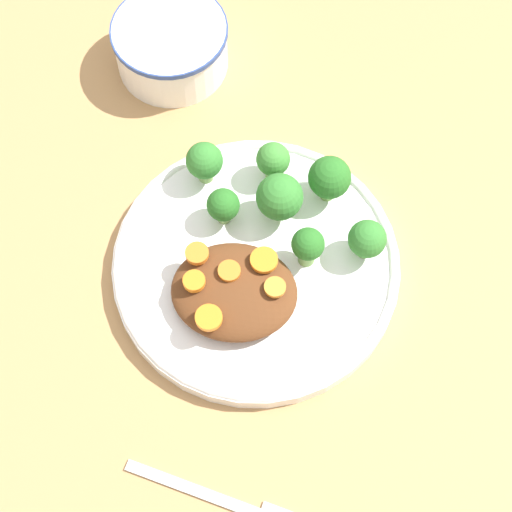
# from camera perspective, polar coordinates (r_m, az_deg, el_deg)

# --- Properties ---
(ground_plane) EXTENTS (4.00, 4.00, 0.00)m
(ground_plane) POSITION_cam_1_polar(r_m,az_deg,el_deg) (0.85, 0.00, -0.95)
(ground_plane) COLOR tan
(plate) EXTENTS (0.28, 0.28, 0.02)m
(plate) POSITION_cam_1_polar(r_m,az_deg,el_deg) (0.84, 0.00, -0.61)
(plate) COLOR white
(plate) RESTS_ON ground_plane
(dip_bowl) EXTENTS (0.13, 0.13, 0.06)m
(dip_bowl) POSITION_cam_1_polar(r_m,az_deg,el_deg) (0.96, -5.70, 13.87)
(dip_bowl) COLOR white
(dip_bowl) RESTS_ON ground_plane
(stew_mound) EXTENTS (0.12, 0.10, 0.03)m
(stew_mound) POSITION_cam_1_polar(r_m,az_deg,el_deg) (0.81, -1.47, -2.39)
(stew_mound) COLOR #5B3319
(stew_mound) RESTS_ON plate
(broccoli_floret_0) EXTENTS (0.04, 0.04, 0.06)m
(broccoli_floret_0) POSITION_cam_1_polar(r_m,az_deg,el_deg) (0.84, 4.92, 5.19)
(broccoli_floret_0) COLOR #759E51
(broccoli_floret_0) RESTS_ON plate
(broccoli_floret_1) EXTENTS (0.04, 0.04, 0.05)m
(broccoli_floret_1) POSITION_cam_1_polar(r_m,az_deg,el_deg) (0.85, -3.46, 6.30)
(broccoli_floret_1) COLOR #759E51
(broccoli_floret_1) RESTS_ON plate
(broccoli_floret_2) EXTENTS (0.05, 0.05, 0.06)m
(broccoli_floret_2) POSITION_cam_1_polar(r_m,az_deg,el_deg) (0.83, 1.58, 3.93)
(broccoli_floret_2) COLOR #7FA85B
(broccoli_floret_2) RESTS_ON plate
(broccoli_floret_3) EXTENTS (0.04, 0.04, 0.05)m
(broccoli_floret_3) POSITION_cam_1_polar(r_m,az_deg,el_deg) (0.82, 7.41, 1.09)
(broccoli_floret_3) COLOR #759E51
(broccoli_floret_3) RESTS_ON plate
(broccoli_floret_4) EXTENTS (0.03, 0.03, 0.04)m
(broccoli_floret_4) POSITION_cam_1_polar(r_m,az_deg,el_deg) (0.83, -2.20, 3.37)
(broccoli_floret_4) COLOR #7FA85B
(broccoli_floret_4) RESTS_ON plate
(broccoli_floret_5) EXTENTS (0.03, 0.03, 0.05)m
(broccoli_floret_5) POSITION_cam_1_polar(r_m,az_deg,el_deg) (0.81, 3.47, 0.68)
(broccoli_floret_5) COLOR #759E51
(broccoli_floret_5) RESTS_ON plate
(broccoli_floret_6) EXTENTS (0.03, 0.03, 0.05)m
(broccoli_floret_6) POSITION_cam_1_polar(r_m,az_deg,el_deg) (0.85, 1.15, 6.40)
(broccoli_floret_6) COLOR #759E51
(broccoli_floret_6) RESTS_ON plate
(carrot_slice_0) EXTENTS (0.02, 0.02, 0.01)m
(carrot_slice_0) POSITION_cam_1_polar(r_m,az_deg,el_deg) (0.79, -4.15, -1.69)
(carrot_slice_0) COLOR orange
(carrot_slice_0) RESTS_ON stew_mound
(carrot_slice_1) EXTENTS (0.02, 0.02, 0.00)m
(carrot_slice_1) POSITION_cam_1_polar(r_m,az_deg,el_deg) (0.79, 1.27, -2.10)
(carrot_slice_1) COLOR orange
(carrot_slice_1) RESTS_ON stew_mound
(carrot_slice_2) EXTENTS (0.03, 0.03, 0.01)m
(carrot_slice_2) POSITION_cam_1_polar(r_m,az_deg,el_deg) (0.80, 0.54, -0.27)
(carrot_slice_2) COLOR orange
(carrot_slice_2) RESTS_ON stew_mound
(carrot_slice_3) EXTENTS (0.02, 0.02, 0.00)m
(carrot_slice_3) POSITION_cam_1_polar(r_m,az_deg,el_deg) (0.79, -1.80, -1.00)
(carrot_slice_3) COLOR orange
(carrot_slice_3) RESTS_ON stew_mound
(carrot_slice_4) EXTENTS (0.03, 0.03, 0.01)m
(carrot_slice_4) POSITION_cam_1_polar(r_m,az_deg,el_deg) (0.78, -3.17, -4.13)
(carrot_slice_4) COLOR orange
(carrot_slice_4) RESTS_ON stew_mound
(carrot_slice_5) EXTENTS (0.02, 0.02, 0.01)m
(carrot_slice_5) POSITION_cam_1_polar(r_m,az_deg,el_deg) (0.80, -3.96, 0.17)
(carrot_slice_5) COLOR orange
(carrot_slice_5) RESTS_ON stew_mound
(fork) EXTENTS (0.18, 0.06, 0.01)m
(fork) POSITION_cam_1_polar(r_m,az_deg,el_deg) (0.78, -1.03, -16.40)
(fork) COLOR silver
(fork) RESTS_ON ground_plane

